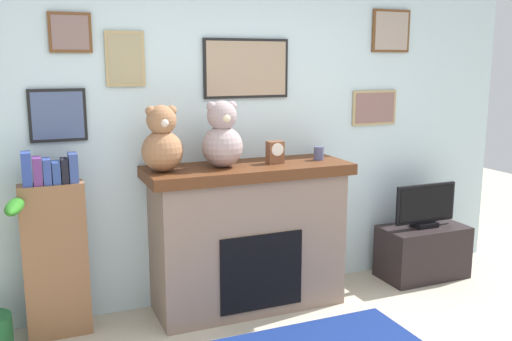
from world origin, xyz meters
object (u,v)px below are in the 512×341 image
(television, at_px, (425,206))
(candle_jar, at_px, (319,153))
(mantel_clock, at_px, (275,152))
(bookshelf, at_px, (55,252))
(teddy_bear_cream, at_px, (162,142))
(teddy_bear_grey, at_px, (222,137))
(tv_stand, at_px, (423,252))
(fireplace, at_px, (248,236))

(television, relative_size, candle_jar, 5.69)
(television, height_order, mantel_clock, mantel_clock)
(bookshelf, distance_m, teddy_bear_cream, 1.02)
(teddy_bear_cream, bearing_deg, bookshelf, 173.78)
(candle_jar, relative_size, teddy_bear_grey, 0.22)
(bookshelf, xyz_separation_m, tv_stand, (2.95, -0.10, -0.36))
(teddy_bear_grey, bearing_deg, bookshelf, 176.08)
(tv_stand, relative_size, candle_jar, 7.18)
(candle_jar, bearing_deg, teddy_bear_grey, -179.96)
(teddy_bear_cream, bearing_deg, candle_jar, 0.03)
(television, bearing_deg, fireplace, 178.53)
(tv_stand, relative_size, teddy_bear_grey, 1.55)
(television, xyz_separation_m, candle_jar, (-1.02, 0.02, 0.52))
(fireplace, bearing_deg, teddy_bear_cream, -178.33)
(fireplace, height_order, tv_stand, fireplace)
(television, bearing_deg, tv_stand, 90.00)
(tv_stand, bearing_deg, bookshelf, 178.06)
(tv_stand, relative_size, television, 1.26)
(mantel_clock, bearing_deg, teddy_bear_cream, 179.94)
(television, height_order, candle_jar, candle_jar)
(fireplace, bearing_deg, candle_jar, -1.77)
(mantel_clock, relative_size, teddy_bear_cream, 0.36)
(fireplace, xyz_separation_m, mantel_clock, (0.21, -0.02, 0.62))
(television, xyz_separation_m, mantel_clock, (-1.39, 0.02, 0.55))
(tv_stand, relative_size, teddy_bear_cream, 1.62)
(bookshelf, xyz_separation_m, teddy_bear_grey, (1.15, -0.08, 0.72))
(tv_stand, distance_m, mantel_clock, 1.68)
(bookshelf, height_order, teddy_bear_grey, teddy_bear_grey)
(teddy_bear_grey, bearing_deg, television, -0.72)
(candle_jar, xyz_separation_m, teddy_bear_cream, (-1.20, -0.00, 0.15))
(fireplace, height_order, candle_jar, candle_jar)
(fireplace, xyz_separation_m, bookshelf, (-1.35, 0.06, 0.03))
(bookshelf, relative_size, mantel_clock, 7.76)
(television, bearing_deg, bookshelf, 178.03)
(fireplace, distance_m, television, 1.60)
(bookshelf, xyz_separation_m, teddy_bear_cream, (0.72, -0.08, 0.71))
(candle_jar, bearing_deg, teddy_bear_cream, -179.97)
(television, relative_size, teddy_bear_grey, 1.23)
(fireplace, relative_size, television, 2.59)
(tv_stand, bearing_deg, fireplace, 178.59)
(bookshelf, xyz_separation_m, candle_jar, (1.93, -0.08, 0.56))
(teddy_bear_grey, bearing_deg, fireplace, 5.22)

